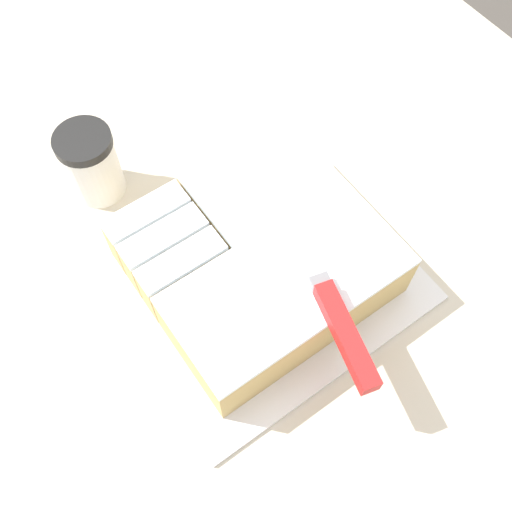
{
  "coord_description": "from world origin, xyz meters",
  "views": [
    {
      "loc": [
        0.28,
        -0.26,
        1.59
      ],
      "look_at": [
        -0.01,
        -0.05,
        0.93
      ],
      "focal_mm": 42.0,
      "sensor_mm": 36.0,
      "label": 1
    }
  ],
  "objects_px": {
    "knife": "(334,312)",
    "cake_board": "(256,272)",
    "cake": "(259,256)",
    "coffee_cup": "(91,164)"
  },
  "relations": [
    {
      "from": "knife",
      "to": "cake_board",
      "type": "bearing_deg",
      "value": 20.57
    },
    {
      "from": "cake_board",
      "to": "cake",
      "type": "xyz_separation_m",
      "value": [
        0.0,
        0.0,
        0.04
      ]
    },
    {
      "from": "cake_board",
      "to": "knife",
      "type": "bearing_deg",
      "value": 6.14
    },
    {
      "from": "cake_board",
      "to": "coffee_cup",
      "type": "distance_m",
      "value": 0.27
    },
    {
      "from": "cake",
      "to": "knife",
      "type": "relative_size",
      "value": 0.88
    },
    {
      "from": "cake",
      "to": "coffee_cup",
      "type": "distance_m",
      "value": 0.26
    },
    {
      "from": "knife",
      "to": "coffee_cup",
      "type": "distance_m",
      "value": 0.39
    },
    {
      "from": "cake_board",
      "to": "knife",
      "type": "distance_m",
      "value": 0.16
    },
    {
      "from": "coffee_cup",
      "to": "cake",
      "type": "bearing_deg",
      "value": 23.32
    },
    {
      "from": "cake",
      "to": "knife",
      "type": "height_order",
      "value": "knife"
    }
  ]
}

